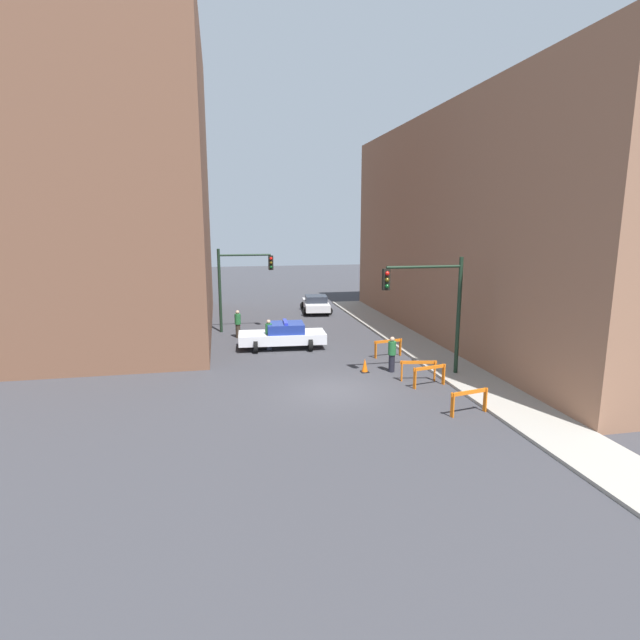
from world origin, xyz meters
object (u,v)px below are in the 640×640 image
(traffic_light_far, at_px, (237,278))
(barrier_mid, at_px, (429,373))
(pedestrian_crossing, at_px, (269,334))
(pedestrian_corner, at_px, (238,324))
(barrier_back, at_px, (418,367))
(police_car, at_px, (283,335))
(pedestrian_sidewalk, at_px, (392,354))
(barrier_front, at_px, (469,398))
(traffic_cone, at_px, (365,365))
(traffic_light_near, at_px, (435,299))
(barrier_corner, at_px, (388,345))
(parked_car_near, at_px, (316,304))

(traffic_light_far, xyz_separation_m, barrier_mid, (7.37, -12.58, -2.78))
(traffic_light_far, bearing_deg, pedestrian_crossing, -74.48)
(pedestrian_corner, bearing_deg, barrier_back, 102.55)
(pedestrian_corner, bearing_deg, pedestrian_crossing, 91.16)
(police_car, distance_m, barrier_back, 8.54)
(traffic_light_far, height_order, pedestrian_sidewalk, traffic_light_far)
(police_car, height_order, barrier_front, police_car)
(traffic_light_far, distance_m, pedestrian_crossing, 5.82)
(traffic_cone, bearing_deg, barrier_back, -41.38)
(pedestrian_crossing, bearing_deg, police_car, 82.63)
(traffic_light_far, height_order, pedestrian_corner, traffic_light_far)
(pedestrian_corner, bearing_deg, police_car, 103.30)
(pedestrian_corner, distance_m, barrier_front, 15.91)
(pedestrian_sidewalk, relative_size, barrier_front, 1.05)
(traffic_light_far, bearing_deg, traffic_light_near, -54.62)
(traffic_light_near, bearing_deg, pedestrian_sidewalk, 144.28)
(pedestrian_crossing, distance_m, pedestrian_sidewalk, 7.30)
(traffic_light_far, bearing_deg, police_car, -65.62)
(pedestrian_corner, xyz_separation_m, barrier_corner, (7.36, -5.95, -0.24))
(barrier_back, bearing_deg, parked_car_near, 93.74)
(barrier_front, relative_size, barrier_back, 1.00)
(traffic_light_far, relative_size, pedestrian_corner, 3.13)
(pedestrian_crossing, xyz_separation_m, traffic_cone, (3.91, -5.00, -0.54))
(pedestrian_crossing, relative_size, barrier_mid, 1.05)
(pedestrian_sidewalk, bearing_deg, pedestrian_crossing, -26.70)
(parked_car_near, distance_m, barrier_front, 21.48)
(pedestrian_sidewalk, xyz_separation_m, traffic_cone, (-1.23, 0.18, -0.54))
(police_car, distance_m, parked_car_near, 11.22)
(parked_car_near, relative_size, barrier_back, 2.82)
(pedestrian_sidewalk, relative_size, barrier_back, 1.05)
(parked_car_near, height_order, traffic_cone, parked_car_near)
(barrier_front, xyz_separation_m, barrier_mid, (-0.14, 3.16, 0.00))
(pedestrian_corner, height_order, barrier_mid, pedestrian_corner)
(traffic_light_near, relative_size, traffic_light_far, 1.00)
(traffic_cone, bearing_deg, traffic_light_near, -24.78)
(parked_car_near, xyz_separation_m, barrier_front, (1.42, -21.43, -0.06))
(pedestrian_sidewalk, relative_size, barrier_mid, 1.05)
(police_car, height_order, traffic_cone, police_car)
(barrier_front, relative_size, barrier_corner, 1.00)
(pedestrian_crossing, height_order, barrier_mid, pedestrian_crossing)
(traffic_light_near, distance_m, barrier_mid, 3.25)
(traffic_light_far, relative_size, traffic_cone, 7.93)
(barrier_corner, bearing_deg, traffic_light_far, 133.10)
(traffic_light_near, xyz_separation_m, pedestrian_sidewalk, (-1.49, 1.07, -2.67))
(pedestrian_crossing, xyz_separation_m, barrier_front, (6.11, -10.69, -0.24))
(traffic_light_far, relative_size, pedestrian_sidewalk, 3.13)
(traffic_light_far, bearing_deg, barrier_back, -58.39)
(pedestrian_sidewalk, distance_m, barrier_mid, 2.49)
(traffic_light_far, distance_m, barrier_front, 17.66)
(traffic_light_near, xyz_separation_m, pedestrian_corner, (-8.15, 9.52, -2.67))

